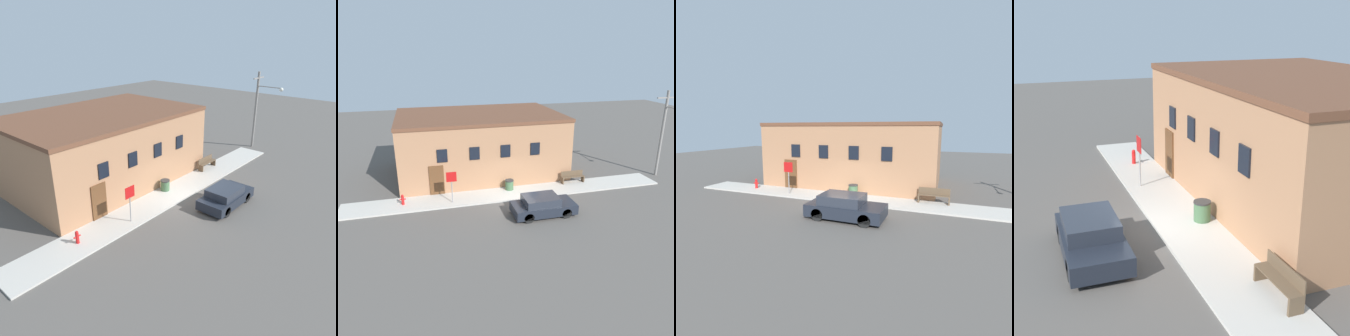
{
  "view_description": "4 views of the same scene",
  "coord_description": "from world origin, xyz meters",
  "views": [
    {
      "loc": [
        -14.82,
        -11.27,
        9.93
      ],
      "look_at": [
        -0.36,
        1.13,
        2.0
      ],
      "focal_mm": 35.0,
      "sensor_mm": 36.0,
      "label": 1
    },
    {
      "loc": [
        -5.83,
        -19.29,
        9.57
      ],
      "look_at": [
        -0.36,
        1.13,
        2.0
      ],
      "focal_mm": 35.0,
      "sensor_mm": 36.0,
      "label": 2
    },
    {
      "loc": [
        5.63,
        -14.09,
        4.49
      ],
      "look_at": [
        -0.36,
        1.13,
        2.0
      ],
      "focal_mm": 28.0,
      "sensor_mm": 36.0,
      "label": 3
    },
    {
      "loc": [
        14.07,
        -4.12,
        7.0
      ],
      "look_at": [
        -0.36,
        1.13,
        2.0
      ],
      "focal_mm": 50.0,
      "sensor_mm": 36.0,
      "label": 4
    }
  ],
  "objects": [
    {
      "name": "stop_sign",
      "position": [
        -4.16,
        0.6,
        1.61
      ],
      "size": [
        0.67,
        0.06,
        2.15
      ],
      "color": "gray",
      "rests_on": "sidewalk"
    },
    {
      "name": "fire_hydrant",
      "position": [
        -7.33,
        1.14,
        0.46
      ],
      "size": [
        0.39,
        0.18,
        0.7
      ],
      "color": "red",
      "rests_on": "sidewalk"
    },
    {
      "name": "trash_bin",
      "position": [
        0.04,
        1.73,
        0.47
      ],
      "size": [
        0.63,
        0.63,
        0.73
      ],
      "color": "#426642",
      "rests_on": "sidewalk"
    },
    {
      "name": "brick_building",
      "position": [
        -1.22,
        6.42,
        2.45
      ],
      "size": [
        12.8,
        8.47,
        4.89
      ],
      "color": "#A87551",
      "rests_on": "ground"
    },
    {
      "name": "bench",
      "position": [
        5.06,
        1.83,
        0.56
      ],
      "size": [
        1.78,
        0.44,
        0.88
      ],
      "color": "brown",
      "rests_on": "sidewalk"
    },
    {
      "name": "parked_car",
      "position": [
        1.05,
        -2.32,
        0.6
      ],
      "size": [
        3.87,
        1.8,
        1.24
      ],
      "color": "black",
      "rests_on": "ground"
    },
    {
      "name": "ground_plane",
      "position": [
        0.0,
        0.0,
        0.0
      ],
      "size": [
        80.0,
        80.0,
        0.0
      ],
      "primitive_type": "plane",
      "color": "#56514C"
    },
    {
      "name": "sidewalk",
      "position": [
        0.0,
        1.13,
        0.05
      ],
      "size": [
        22.6,
        2.25,
        0.1
      ],
      "color": "#BCB7AD",
      "rests_on": "ground"
    }
  ]
}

